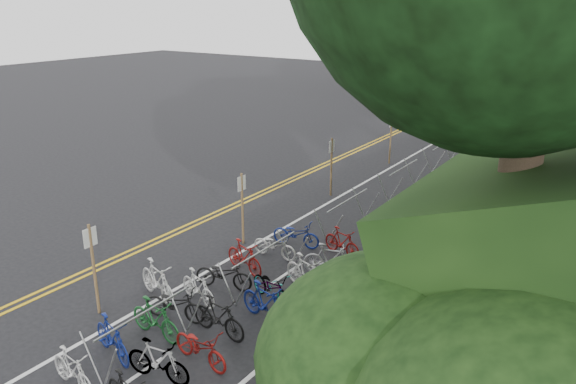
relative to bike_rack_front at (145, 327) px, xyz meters
name	(u,v)px	position (x,y,z in m)	size (l,w,h in m)	color
ground	(115,299)	(-2.90, 1.45, -0.91)	(120.00, 120.00, 0.00)	black
road_markings	(320,201)	(-2.27, 11.55, -0.90)	(7.47, 80.00, 0.01)	gold
red_curb	(456,211)	(2.80, 13.45, -0.86)	(0.25, 28.00, 0.10)	maroon
bike_rack_front	(145,327)	(0.00, 0.00, 0.00)	(1.19, 2.71, 1.28)	#969799
bike_racks_rest	(403,174)	(0.10, 14.45, -0.05)	(1.14, 23.00, 1.17)	#969799
signpost_near	(93,263)	(-2.67, 0.74, 0.54)	(0.08, 0.40, 2.53)	brown
signposts_rest	(364,148)	(-2.30, 15.45, 0.52)	(0.08, 18.40, 2.50)	brown
bike_front	(157,281)	(-1.88, 2.13, -0.34)	(1.89, 0.53, 1.13)	beige
bike_valet	(231,293)	(0.14, 2.86, -0.43)	(3.18, 10.64, 1.06)	beige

